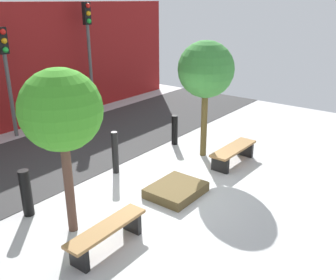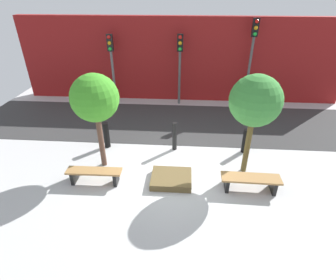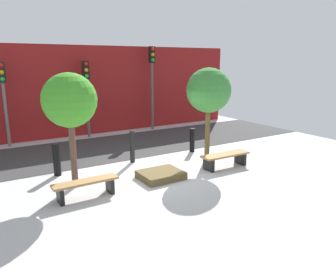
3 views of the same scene
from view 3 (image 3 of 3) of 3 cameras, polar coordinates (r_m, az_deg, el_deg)
ground_plane at (r=10.00m, az=-2.14°, el=-6.20°), size 18.00×18.00×0.00m
road_strip at (r=13.32m, az=-10.37°, el=-1.33°), size 18.00×3.96×0.01m
building_facade at (r=15.83m, az=-14.85°, el=8.28°), size 16.20×0.50×4.08m
bench_left at (r=8.59m, az=-14.12°, el=-7.70°), size 1.66×0.42×0.46m
bench_right at (r=10.81m, az=9.92°, el=-3.04°), size 1.71×0.51×0.46m
planter_bed at (r=9.72m, az=-1.27°, el=-6.11°), size 1.22×1.01×0.22m
tree_behind_left_bench at (r=9.00m, az=-16.76°, el=6.48°), size 1.44×1.44×3.11m
tree_behind_right_bench at (r=11.14m, az=7.08°, el=8.45°), size 1.50×1.50×3.18m
bollard_far_left at (r=10.42m, az=-18.82°, el=-3.25°), size 0.22×0.22×0.99m
bollard_left at (r=11.20m, az=-6.25°, el=-1.17°), size 0.16×0.16×1.09m
bollard_center at (r=12.48m, az=4.23°, el=-0.03°), size 0.19×0.19×0.91m
traffic_light_west at (r=14.38m, az=-26.76°, el=7.95°), size 0.28×0.27×3.35m
traffic_light_mid_west at (r=15.05m, az=-14.00°, el=9.27°), size 0.28×0.27×3.39m
traffic_light_mid_east at (r=16.36m, az=-2.79°, el=11.50°), size 0.28×0.27×4.07m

